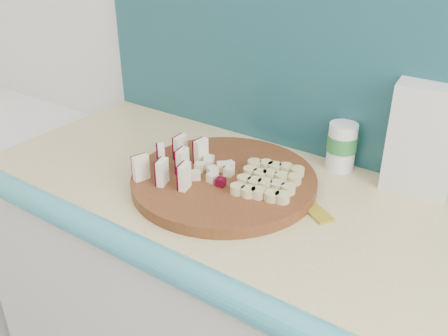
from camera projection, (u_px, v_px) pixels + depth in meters
porcelain_fixture at (3, 220)px, 1.96m from camera, size 0.70×0.72×0.84m
cutting_board at (224, 181)px, 1.18m from camera, size 0.53×0.53×0.03m
apple_wedges at (173, 161)px, 1.17m from camera, size 0.14×0.19×0.06m
apple_chunks at (213, 169)px, 1.18m from camera, size 0.06×0.07×0.02m
banana_slices at (268, 180)px, 1.14m from camera, size 0.17×0.18×0.02m
flour_bag at (424, 138)px, 1.13m from camera, size 0.16×0.12×0.25m
canister at (342, 145)px, 1.24m from camera, size 0.07×0.07×0.12m
banana_peel at (287, 192)px, 1.15m from camera, size 0.23×0.19×0.01m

